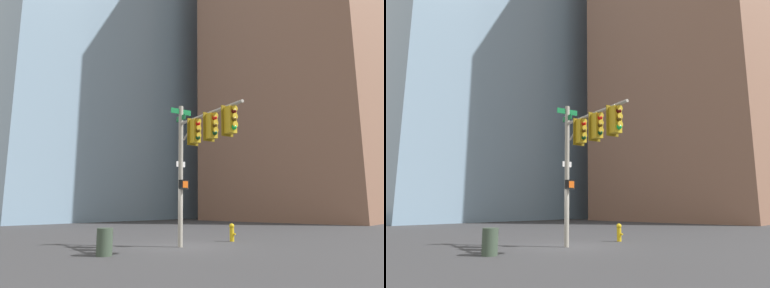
{
  "view_description": "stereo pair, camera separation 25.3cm",
  "coord_description": "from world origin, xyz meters",
  "views": [
    {
      "loc": [
        10.39,
        -11.27,
        1.69
      ],
      "look_at": [
        0.99,
        -0.45,
        4.32
      ],
      "focal_mm": 32.02,
      "sensor_mm": 36.0,
      "label": 1
    },
    {
      "loc": [
        10.58,
        -11.1,
        1.69
      ],
      "look_at": [
        0.99,
        -0.45,
        4.32
      ],
      "focal_mm": 32.02,
      "sensor_mm": 36.0,
      "label": 2
    }
  ],
  "objects": [
    {
      "name": "fire_hydrant",
      "position": [
        0.39,
        3.27,
        0.47
      ],
      "size": [
        0.34,
        0.26,
        0.87
      ],
      "color": "gold",
      "rests_on": "ground_plane"
    },
    {
      "name": "signal_pole_assembly",
      "position": [
        1.54,
        -0.6,
        4.28
      ],
      "size": [
        4.35,
        1.65,
        6.21
      ],
      "rotation": [
        0.0,
        0.0,
        6.02
      ],
      "color": "#9E998C",
      "rests_on": "ground_plane"
    },
    {
      "name": "building_brick_nearside",
      "position": [
        -8.09,
        31.74,
        23.52
      ],
      "size": [
        19.94,
        18.26,
        47.04
      ],
      "primitive_type": "cube",
      "color": "#845B47",
      "rests_on": "ground_plane"
    },
    {
      "name": "litter_bin",
      "position": [
        -0.08,
        -3.9,
        0.47
      ],
      "size": [
        0.56,
        0.56,
        0.95
      ],
      "primitive_type": "cylinder",
      "color": "#384738",
      "rests_on": "ground_plane"
    },
    {
      "name": "building_glass_tower",
      "position": [
        -37.81,
        14.71,
        33.74
      ],
      "size": [
        30.3,
        27.41,
        67.48
      ],
      "primitive_type": "cube",
      "color": "#7A99B2",
      "rests_on": "ground_plane"
    },
    {
      "name": "ground_plane",
      "position": [
        0.0,
        0.0,
        0.0
      ],
      "size": [
        200.0,
        200.0,
        0.0
      ],
      "primitive_type": "plane",
      "color": "#38383A"
    },
    {
      "name": "building_brick_midblock",
      "position": [
        -24.55,
        37.9,
        20.67
      ],
      "size": [
        16.58,
        16.29,
        41.35
      ],
      "primitive_type": "cube",
      "color": "brown",
      "rests_on": "ground_plane"
    }
  ]
}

